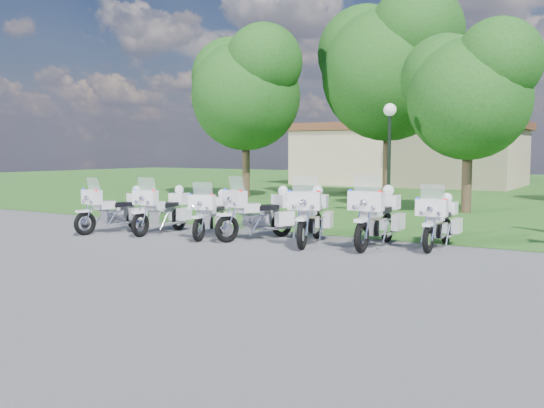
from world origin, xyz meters
The scene contains 14 objects.
ground centered at (0.00, 0.00, 0.00)m, with size 100.00×100.00×0.00m, color #535358.
grass_lawn centered at (0.00, 27.00, 0.00)m, with size 100.00×48.00×0.01m, color #205B1C.
motorcycle_0 centered at (-5.05, 0.59, 0.64)m, with size 1.02×2.27×1.54m.
motorcycle_1 centered at (-3.79, 1.14, 0.65)m, with size 0.83×2.32×1.56m.
motorcycle_2 centered at (-2.15, 1.21, 0.62)m, with size 1.06×2.16×1.47m.
motorcycle_3 centered at (-0.89, 1.54, 0.68)m, with size 1.33×2.32×1.63m.
motorcycle_4 centered at (0.56, 1.59, 0.70)m, with size 1.26×2.44×1.68m.
motorcycle_5 centered at (2.13, 1.95, 0.72)m, with size 0.92×2.57×1.73m.
motorcycle_6 centered at (3.42, 2.54, 0.63)m, with size 0.77×2.25×1.51m.
lamp_post centered at (-0.08, 8.54, 2.95)m, with size 0.44×0.44×3.88m.
tree_0 centered at (-8.96, 12.86, 5.37)m, with size 6.09×5.20×8.12m.
tree_1 centered at (-3.06, 16.06, 6.42)m, with size 7.27×6.21×9.70m.
tree_2 centered at (1.93, 11.05, 4.53)m, with size 5.13×4.38×6.85m.
building_west centered at (-6.00, 28.00, 2.07)m, with size 14.56×8.32×4.10m.
Camera 1 is at (7.41, -11.42, 2.24)m, focal length 40.00 mm.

